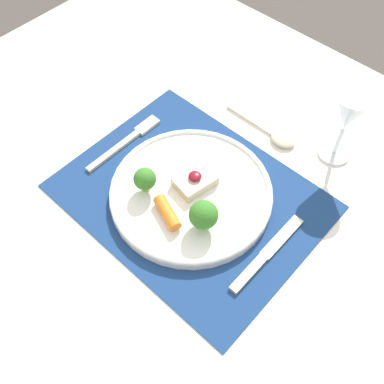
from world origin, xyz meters
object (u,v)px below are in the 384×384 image
(knife, at_px, (263,258))
(fork, at_px, (129,139))
(dinner_plate, at_px, (191,195))
(spoon, at_px, (277,135))
(wine_glass_near, at_px, (350,114))

(knife, bearing_deg, fork, 175.90)
(dinner_plate, distance_m, spoon, 0.23)
(spoon, height_order, wine_glass_near, wine_glass_near)
(dinner_plate, relative_size, knife, 1.61)
(fork, distance_m, spoon, 0.30)
(wine_glass_near, bearing_deg, spoon, -159.31)
(dinner_plate, distance_m, wine_glass_near, 0.32)
(dinner_plate, distance_m, knife, 0.17)
(knife, height_order, wine_glass_near, wine_glass_near)
(wine_glass_near, bearing_deg, knife, -82.43)
(dinner_plate, distance_m, fork, 0.19)
(fork, distance_m, knife, 0.36)
(fork, bearing_deg, knife, -5.09)
(knife, xyz_separation_m, spoon, (-0.15, 0.24, 0.00))
(knife, height_order, spoon, spoon)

